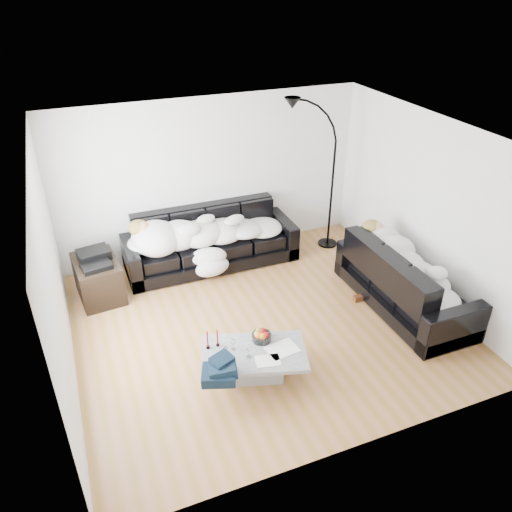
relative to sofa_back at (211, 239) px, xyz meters
name	(u,v)px	position (x,y,z in m)	size (l,w,h in m)	color
ground	(264,322)	(0.20, -1.79, -0.45)	(5.00, 5.00, 0.00)	olive
wall_back	(211,178)	(0.20, 0.46, 0.85)	(5.00, 0.02, 2.60)	silver
wall_left	(54,280)	(-2.30, -1.79, 0.85)	(0.02, 4.50, 2.60)	silver
wall_right	(428,208)	(2.70, -1.79, 0.85)	(0.02, 4.50, 2.60)	silver
ceiling	(266,138)	(0.20, -1.79, 2.15)	(5.00, 5.00, 0.00)	white
sofa_back	(211,239)	(0.00, 0.00, 0.00)	(2.76, 0.95, 0.90)	black
sofa_right	(406,278)	(2.21, -2.14, 0.00)	(2.24, 0.96, 0.91)	black
sleeper_back	(211,229)	(0.00, -0.05, 0.20)	(2.33, 0.81, 0.47)	silver
sleeper_right	(408,266)	(2.21, -2.14, 0.20)	(1.92, 0.81, 0.47)	silver
teal_cushion	(377,241)	(2.15, -1.45, 0.27)	(0.36, 0.30, 0.20)	#0F6869
coffee_table	(254,363)	(-0.30, -2.68, -0.27)	(1.22, 0.71, 0.36)	#939699
fruit_bowl	(262,335)	(-0.14, -2.51, -0.02)	(0.24, 0.24, 0.15)	white
wine_glass_a	(233,344)	(-0.51, -2.55, -0.02)	(0.06, 0.06, 0.15)	white
wine_glass_b	(226,353)	(-0.65, -2.68, 0.00)	(0.08, 0.08, 0.18)	white
wine_glass_c	(249,351)	(-0.39, -2.74, 0.00)	(0.08, 0.08, 0.18)	white
candle_left	(208,340)	(-0.79, -2.42, 0.03)	(0.04, 0.04, 0.24)	maroon
candle_right	(217,338)	(-0.66, -2.42, 0.02)	(0.04, 0.04, 0.23)	maroon
newspaper_a	(282,349)	(0.02, -2.76, -0.09)	(0.36, 0.28, 0.01)	silver
newspaper_b	(268,360)	(-0.21, -2.88, -0.09)	(0.28, 0.20, 0.01)	silver
navy_jacket	(220,364)	(-0.79, -2.91, 0.08)	(0.39, 0.32, 0.19)	black
shoes	(364,294)	(1.81, -1.76, -0.40)	(0.41, 0.30, 0.09)	#472311
av_cabinet	(98,279)	(-1.81, -0.29, -0.15)	(0.60, 0.87, 0.60)	black
stereo	(94,257)	(-1.81, -0.29, 0.21)	(0.44, 0.34, 0.13)	black
floor_lamp	(332,183)	(2.09, -0.14, 0.70)	(0.83, 0.33, 2.29)	black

